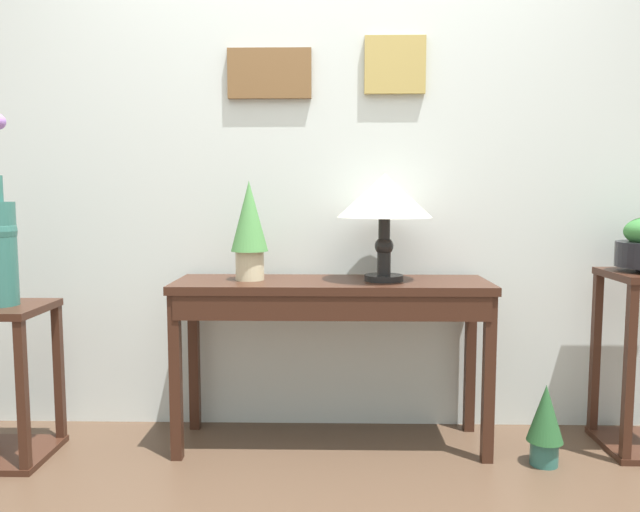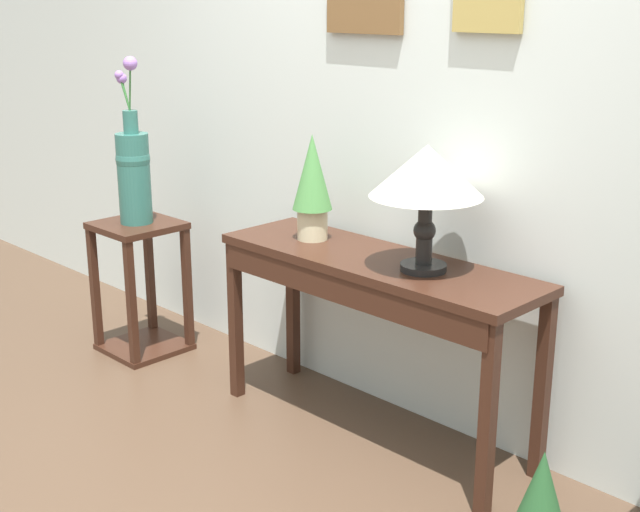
# 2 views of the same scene
# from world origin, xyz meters

# --- Properties ---
(back_wall_with_art) EXTENTS (9.00, 0.13, 2.80)m
(back_wall_with_art) POSITION_xyz_m (0.00, 1.33, 1.40)
(back_wall_with_art) COLOR silver
(back_wall_with_art) RESTS_ON ground
(console_table) EXTENTS (1.33, 0.40, 0.72)m
(console_table) POSITION_xyz_m (0.04, 1.02, 0.62)
(console_table) COLOR #381E14
(console_table) RESTS_ON ground
(table_lamp) EXTENTS (0.40, 0.40, 0.45)m
(table_lamp) POSITION_xyz_m (0.26, 1.04, 1.07)
(table_lamp) COLOR black
(table_lamp) RESTS_ON console_table
(potted_plant_on_console) EXTENTS (0.16, 0.16, 0.42)m
(potted_plant_on_console) POSITION_xyz_m (-0.31, 1.05, 0.95)
(potted_plant_on_console) COLOR beige
(potted_plant_on_console) RESTS_ON console_table
(pedestal_stand_left) EXTENTS (0.36, 0.36, 0.64)m
(pedestal_stand_left) POSITION_xyz_m (-1.30, 0.88, 0.32)
(pedestal_stand_left) COLOR #381E14
(pedestal_stand_left) RESTS_ON ground
(flower_vase_tall_left) EXTENTS (0.16, 0.16, 0.76)m
(flower_vase_tall_left) POSITION_xyz_m (-1.30, 0.88, 0.90)
(flower_vase_tall_left) COLOR #2D665B
(flower_vase_tall_left) RESTS_ON pedestal_stand_left
(potted_plant_floor) EXTENTS (0.14, 0.14, 0.33)m
(potted_plant_floor) POSITION_xyz_m (0.90, 0.85, 0.18)
(potted_plant_floor) COLOR #2D665B
(potted_plant_floor) RESTS_ON ground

